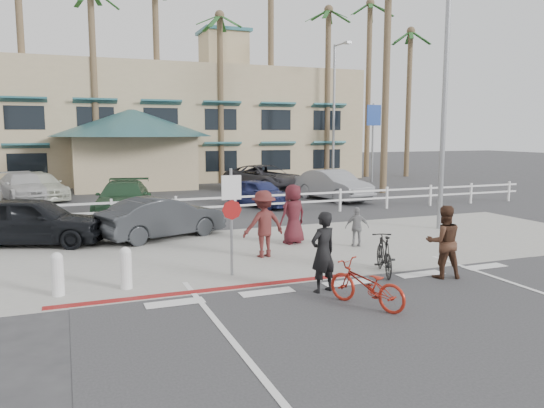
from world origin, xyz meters
name	(u,v)px	position (x,y,z in m)	size (l,w,h in m)	color
ground	(362,290)	(0.00, 0.00, 0.00)	(140.00, 140.00, 0.00)	#333335
bike_path	(418,320)	(0.00, -2.00, 0.00)	(12.00, 16.00, 0.01)	#333335
sidewalk_plaza	(283,249)	(0.00, 4.50, 0.01)	(22.00, 7.00, 0.01)	gray
cross_street	(241,227)	(0.00, 8.50, 0.00)	(40.00, 5.00, 0.01)	#333335
parking_lot	(186,197)	(0.00, 18.00, 0.00)	(50.00, 16.00, 0.01)	#333335
curb_red	(215,290)	(-3.00, 1.20, 0.01)	(7.00, 0.25, 0.02)	maroon
rail_fence	(237,206)	(0.50, 10.50, 0.50)	(29.40, 0.16, 1.00)	silver
building	(173,103)	(2.00, 31.00, 5.65)	(28.00, 16.00, 11.30)	tan
sign_post	(231,217)	(-2.30, 2.20, 1.45)	(0.50, 0.10, 2.90)	gray
bollard_0	(126,268)	(-4.80, 2.00, 0.47)	(0.26, 0.26, 0.95)	silver
bollard_1	(57,274)	(-6.20, 2.00, 0.47)	(0.26, 0.26, 0.95)	silver
streetlight_0	(444,102)	(6.50, 5.50, 4.50)	(0.60, 2.00, 9.00)	gray
streetlight_1	(334,114)	(12.00, 24.00, 4.75)	(0.60, 2.00, 9.50)	gray
info_sign	(373,142)	(14.00, 22.00, 2.80)	(1.20, 0.16, 5.60)	navy
palm_2	(22,55)	(-8.00, 26.00, 8.00)	(4.00, 4.00, 16.00)	#1D4C20
palm_3	(94,73)	(-4.00, 25.00, 7.00)	(4.00, 4.00, 14.00)	#1D4C20
palm_4	(157,70)	(0.00, 26.00, 7.50)	(4.00, 4.00, 15.00)	#1D4C20
palm_5	(220,86)	(4.00, 25.00, 6.50)	(4.00, 4.00, 13.00)	#1D4C20
palm_6	(271,60)	(8.00, 26.00, 8.50)	(4.00, 4.00, 17.00)	#1D4C20
palm_7	(328,82)	(12.00, 25.00, 7.00)	(4.00, 4.00, 14.00)	#1D4C20
palm_8	(368,79)	(16.00, 26.00, 7.50)	(4.00, 4.00, 15.00)	#1D4C20
palm_9	(409,92)	(19.00, 25.00, 6.50)	(4.00, 4.00, 13.00)	#1D4C20
palm_11	(386,68)	(11.00, 16.00, 7.00)	(4.00, 4.00, 14.00)	#1D4C20
bike_red	(366,285)	(-0.51, -1.00, 0.46)	(0.61, 1.74, 0.91)	#9F2113
rider_red	(323,252)	(-0.85, 0.21, 0.89)	(0.65, 0.42, 1.77)	black
bike_black	(384,254)	(1.20, 0.97, 0.50)	(0.47, 1.66, 1.00)	black
rider_black	(444,242)	(2.33, 0.20, 0.87)	(0.85, 0.66, 1.74)	#43281B
pedestrian_a	(264,224)	(-0.90, 3.74, 0.93)	(1.20, 0.69, 1.86)	#501E1D
pedestrian_child	(357,227)	(2.18, 3.93, 0.61)	(0.71, 0.30, 1.21)	gray
pedestrian_b	(293,214)	(0.57, 5.06, 0.93)	(0.91, 0.59, 1.86)	#45141B
car_white_sedan	(163,218)	(-3.04, 7.45, 0.68)	(1.44, 4.12, 1.36)	#26292C
car_red_compact	(33,221)	(-6.93, 7.84, 0.75)	(1.77, 4.40, 1.50)	black
lot_car_1	(123,199)	(-3.76, 12.53, 0.73)	(2.03, 5.00, 1.45)	#1E4026
lot_car_2	(260,193)	(2.46, 13.21, 0.64)	(1.52, 3.78, 1.29)	navy
lot_car_3	(333,185)	(6.74, 14.02, 0.77)	(1.63, 4.67, 1.54)	gray
lot_car_4	(24,187)	(-7.89, 19.65, 0.70)	(1.97, 4.85, 1.41)	#BCBCBC
lot_car_5	(265,178)	(4.90, 19.01, 0.78)	(2.58, 5.59, 1.55)	#2E2D33
lot_car_6	(40,186)	(-7.17, 19.85, 0.67)	(1.89, 4.65, 1.35)	beige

